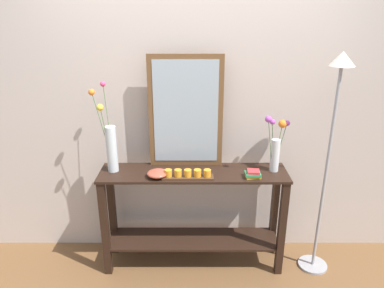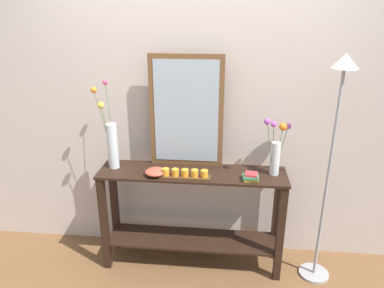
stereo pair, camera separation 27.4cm
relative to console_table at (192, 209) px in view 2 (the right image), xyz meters
name	(u,v)px [view 2 (the right image)]	position (x,y,z in m)	size (l,w,h in m)	color
ground_plane	(192,262)	(0.00, 0.00, -0.53)	(7.00, 6.00, 0.02)	brown
wall_back	(196,102)	(0.00, 0.30, 0.83)	(6.40, 0.08, 2.70)	beige
console_table	(192,209)	(0.00, 0.00, 0.00)	(1.48, 0.36, 0.86)	black
mirror_leaning	(186,112)	(-0.06, 0.15, 0.78)	(0.58, 0.03, 0.89)	brown
tall_vase_left	(111,141)	(-0.64, 0.02, 0.56)	(0.18, 0.16, 0.70)	silver
vase_right	(276,149)	(0.64, 0.03, 0.55)	(0.22, 0.20, 0.47)	silver
candle_tray	(185,174)	(-0.04, -0.10, 0.37)	(0.39, 0.09, 0.07)	#472D1C
decorative_bowl	(155,172)	(-0.27, -0.09, 0.37)	(0.16, 0.16, 0.06)	#B24C38
book_stack	(251,177)	(0.45, -0.10, 0.37)	(0.12, 0.09, 0.06)	gold
floor_lamp	(334,137)	(1.02, -0.06, 0.69)	(0.24, 0.24, 1.79)	#9E9EA3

